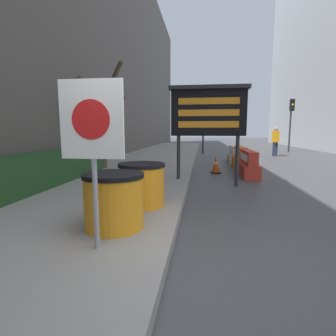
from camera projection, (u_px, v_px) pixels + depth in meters
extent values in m
plane|color=#3F3F42|center=(169.00, 264.00, 3.04)|extent=(120.00, 120.00, 0.00)
cube|color=gray|center=(2.00, 247.00, 3.30)|extent=(4.26, 56.00, 0.16)
cube|color=#4C4742|center=(101.00, 13.00, 12.25)|extent=(0.40, 50.40, 13.99)
cube|color=#1E421E|center=(44.00, 169.00, 6.72)|extent=(0.90, 5.69, 0.82)
cylinder|color=#4C3D2D|center=(101.00, 131.00, 9.66)|extent=(0.35, 0.35, 2.74)
cylinder|color=#4C3D2D|center=(112.00, 81.00, 9.86)|extent=(1.12, 0.78, 1.41)
cylinder|color=#4C3D2D|center=(110.00, 107.00, 10.14)|extent=(1.36, 0.51, 0.86)
cylinder|color=#4C3D2D|center=(81.00, 95.00, 9.24)|extent=(0.73, 1.30, 1.57)
cylinder|color=#4C3D2D|center=(84.00, 106.00, 8.88)|extent=(1.49, 0.83, 1.02)
cylinder|color=orange|center=(114.00, 203.00, 3.69)|extent=(0.82, 0.82, 0.73)
cylinder|color=black|center=(113.00, 175.00, 3.64)|extent=(0.86, 0.86, 0.06)
cylinder|color=orange|center=(142.00, 186.00, 4.80)|extent=(0.82, 0.82, 0.73)
cylinder|color=black|center=(142.00, 165.00, 4.75)|extent=(0.86, 0.86, 0.06)
cylinder|color=gray|center=(95.00, 186.00, 2.98)|extent=(0.06, 0.06, 1.49)
cube|color=white|center=(92.00, 120.00, 2.85)|extent=(0.72, 0.04, 0.86)
cylinder|color=red|center=(91.00, 120.00, 2.83)|extent=(0.43, 0.01, 0.43)
cylinder|color=#28282B|center=(179.00, 160.00, 7.49)|extent=(0.10, 0.10, 1.40)
cylinder|color=#28282B|center=(237.00, 161.00, 7.28)|extent=(0.10, 0.10, 1.40)
cube|color=black|center=(208.00, 113.00, 7.20)|extent=(2.04, 0.24, 1.25)
cube|color=#28282B|center=(209.00, 87.00, 7.04)|extent=(2.16, 0.34, 0.10)
cube|color=orange|center=(209.00, 101.00, 7.03)|extent=(1.64, 0.02, 0.17)
cube|color=orange|center=(208.00, 113.00, 7.08)|extent=(1.64, 0.02, 0.17)
cube|color=orange|center=(208.00, 124.00, 7.12)|extent=(1.64, 0.02, 0.17)
cube|color=red|center=(248.00, 170.00, 8.88)|extent=(0.52, 1.72, 0.44)
cube|color=red|center=(249.00, 157.00, 8.82)|extent=(0.31, 1.72, 0.44)
cube|color=white|center=(244.00, 157.00, 8.84)|extent=(0.02, 1.38, 0.22)
cube|color=orange|center=(240.00, 163.00, 10.82)|extent=(0.52, 1.73, 0.45)
cube|color=orange|center=(241.00, 152.00, 10.76)|extent=(0.31, 1.73, 0.45)
cube|color=white|center=(236.00, 152.00, 10.78)|extent=(0.02, 1.39, 0.22)
cube|color=beige|center=(234.00, 158.00, 13.06)|extent=(0.52, 1.80, 0.39)
cube|color=beige|center=(234.00, 150.00, 13.01)|extent=(0.31, 1.80, 0.39)
cube|color=white|center=(231.00, 150.00, 13.03)|extent=(0.02, 1.44, 0.20)
cube|color=black|center=(216.00, 172.00, 9.63)|extent=(0.36, 0.36, 0.04)
cone|color=#EA560F|center=(216.00, 164.00, 9.58)|extent=(0.29, 0.29, 0.60)
cylinder|color=white|center=(216.00, 163.00, 9.58)|extent=(0.17, 0.17, 0.08)
cube|color=black|center=(251.00, 160.00, 13.73)|extent=(0.34, 0.34, 0.04)
cone|color=#EA560F|center=(251.00, 154.00, 13.68)|extent=(0.28, 0.28, 0.57)
cylinder|color=white|center=(251.00, 154.00, 13.68)|extent=(0.16, 0.16, 0.08)
cube|color=black|center=(252.00, 158.00, 15.06)|extent=(0.33, 0.33, 0.04)
cone|color=#EA560F|center=(252.00, 152.00, 15.02)|extent=(0.27, 0.27, 0.56)
cylinder|color=white|center=(252.00, 152.00, 15.01)|extent=(0.15, 0.15, 0.08)
cylinder|color=#2D2D30|center=(203.00, 122.00, 17.46)|extent=(0.12, 0.12, 4.25)
cube|color=black|center=(204.00, 95.00, 17.07)|extent=(0.28, 0.28, 0.84)
sphere|color=red|center=(204.00, 91.00, 16.88)|extent=(0.15, 0.15, 0.15)
sphere|color=#392C06|center=(204.00, 95.00, 16.92)|extent=(0.15, 0.15, 0.15)
sphere|color=black|center=(204.00, 100.00, 16.96)|extent=(0.15, 0.15, 0.15)
cylinder|color=#2D2D30|center=(290.00, 126.00, 19.14)|extent=(0.12, 0.12, 3.81)
cube|color=black|center=(292.00, 105.00, 18.78)|extent=(0.28, 0.28, 0.84)
sphere|color=#360605|center=(293.00, 101.00, 18.59)|extent=(0.15, 0.15, 0.15)
sphere|color=gold|center=(293.00, 105.00, 18.63)|extent=(0.15, 0.15, 0.15)
sphere|color=black|center=(293.00, 109.00, 18.67)|extent=(0.15, 0.15, 0.15)
cylinder|color=#23283D|center=(274.00, 149.00, 16.12)|extent=(0.14, 0.14, 0.86)
cylinder|color=#23283D|center=(276.00, 149.00, 16.10)|extent=(0.14, 0.14, 0.86)
cube|color=orange|center=(276.00, 137.00, 16.00)|extent=(0.34, 0.50, 0.68)
sphere|color=#9A7E61|center=(276.00, 129.00, 15.94)|extent=(0.24, 0.24, 0.24)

